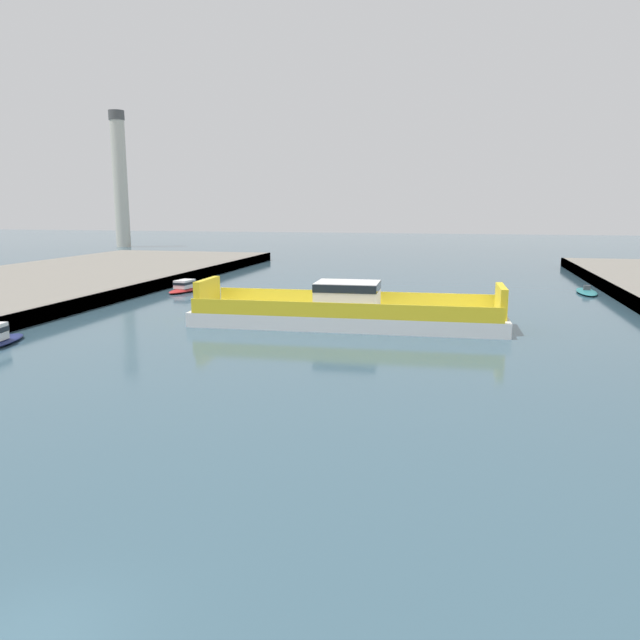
{
  "coord_description": "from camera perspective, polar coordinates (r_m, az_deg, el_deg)",
  "views": [
    {
      "loc": [
        8.5,
        -9.77,
        9.0
      ],
      "look_at": [
        0.0,
        26.95,
        2.0
      ],
      "focal_mm": 34.48,
      "sensor_mm": 36.0,
      "label": 1
    }
  ],
  "objects": [
    {
      "name": "chain_ferry",
      "position": [
        47.15,
        2.56,
        0.78
      ],
      "size": [
        23.86,
        7.38,
        3.34
      ],
      "color": "silver",
      "rests_on": "ground"
    },
    {
      "name": "moored_boat_near_right",
      "position": [
        67.44,
        -12.32,
        3.01
      ],
      "size": [
        2.65,
        6.73,
        1.27
      ],
      "color": "red",
      "rests_on": "ground"
    },
    {
      "name": "moored_boat_mid_left",
      "position": [
        70.15,
        23.5,
        2.43
      ],
      "size": [
        1.99,
        6.26,
        0.86
      ],
      "color": "#237075",
      "rests_on": "ground"
    },
    {
      "name": "smokestack_distant_a",
      "position": [
        145.72,
        -18.08,
        12.65
      ],
      "size": [
        3.36,
        3.36,
        29.4
      ],
      "color": "beige",
      "rests_on": "ground"
    }
  ]
}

